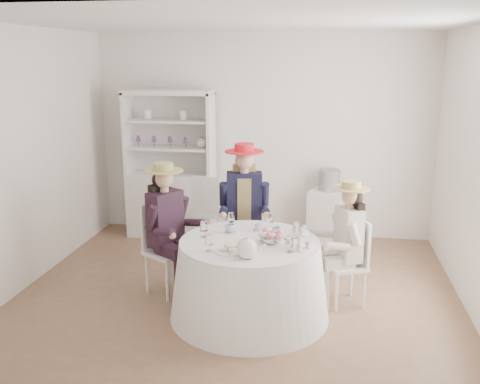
# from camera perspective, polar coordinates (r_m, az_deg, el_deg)

# --- Properties ---
(ground) EXTENTS (4.50, 4.50, 0.00)m
(ground) POSITION_cam_1_polar(r_m,az_deg,el_deg) (5.69, -0.16, -10.55)
(ground) COLOR brown
(ground) RESTS_ON ground
(ceiling) EXTENTS (4.50, 4.50, 0.00)m
(ceiling) POSITION_cam_1_polar(r_m,az_deg,el_deg) (5.18, -0.19, 17.72)
(ceiling) COLOR white
(ceiling) RESTS_ON wall_back
(wall_back) EXTENTS (4.50, 0.00, 4.50)m
(wall_back) POSITION_cam_1_polar(r_m,az_deg,el_deg) (7.22, 2.43, 5.98)
(wall_back) COLOR white
(wall_back) RESTS_ON ground
(wall_front) EXTENTS (4.50, 0.00, 4.50)m
(wall_front) POSITION_cam_1_polar(r_m,az_deg,el_deg) (3.37, -5.74, -3.73)
(wall_front) COLOR white
(wall_front) RESTS_ON ground
(wall_left) EXTENTS (0.00, 4.50, 4.50)m
(wall_left) POSITION_cam_1_polar(r_m,az_deg,el_deg) (6.05, -21.73, 3.37)
(wall_left) COLOR white
(wall_left) RESTS_ON ground
(wall_right) EXTENTS (0.00, 4.50, 4.50)m
(wall_right) POSITION_cam_1_polar(r_m,az_deg,el_deg) (5.39, 24.17, 1.89)
(wall_right) COLOR white
(wall_right) RESTS_ON ground
(tea_table) EXTENTS (1.49, 1.49, 0.74)m
(tea_table) POSITION_cam_1_polar(r_m,az_deg,el_deg) (5.06, 1.02, -9.25)
(tea_table) COLOR white
(tea_table) RESTS_ON ground
(hutch) EXTENTS (1.25, 0.66, 1.97)m
(hutch) POSITION_cam_1_polar(r_m,az_deg,el_deg) (7.29, -7.30, 0.74)
(hutch) COLOR silver
(hutch) RESTS_ON ground
(side_table) EXTENTS (0.56, 0.56, 0.70)m
(side_table) POSITION_cam_1_polar(r_m,az_deg,el_deg) (7.14, 9.36, -2.53)
(side_table) COLOR silver
(side_table) RESTS_ON ground
(hatbox) EXTENTS (0.30, 0.30, 0.27)m
(hatbox) POSITION_cam_1_polar(r_m,az_deg,el_deg) (7.02, 9.51, 1.27)
(hatbox) COLOR black
(hatbox) RESTS_ON side_table
(guest_left) EXTENTS (0.59, 0.54, 1.37)m
(guest_left) POSITION_cam_1_polar(r_m,az_deg,el_deg) (5.45, -7.80, -3.11)
(guest_left) COLOR silver
(guest_left) RESTS_ON ground
(guest_mid) EXTENTS (0.55, 0.58, 1.49)m
(guest_mid) POSITION_cam_1_polar(r_m,az_deg,el_deg) (5.82, 0.45, -1.13)
(guest_mid) COLOR silver
(guest_mid) RESTS_ON ground
(guest_right) EXTENTS (0.52, 0.47, 1.25)m
(guest_right) POSITION_cam_1_polar(r_m,az_deg,el_deg) (5.28, 11.28, -4.64)
(guest_right) COLOR silver
(guest_right) RESTS_ON ground
(spare_chair) EXTENTS (0.44, 0.44, 0.96)m
(spare_chair) POSITION_cam_1_polar(r_m,az_deg,el_deg) (6.79, -3.35, -1.81)
(spare_chair) COLOR silver
(spare_chair) RESTS_ON ground
(teacup_a) EXTENTS (0.10, 0.10, 0.08)m
(teacup_a) POSITION_cam_1_polar(r_m,az_deg,el_deg) (5.14, -1.06, -3.95)
(teacup_a) COLOR white
(teacup_a) RESTS_ON tea_table
(teacup_b) EXTENTS (0.08, 0.08, 0.06)m
(teacup_b) POSITION_cam_1_polar(r_m,az_deg,el_deg) (5.20, 1.88, -3.85)
(teacup_b) COLOR white
(teacup_b) RESTS_ON tea_table
(teacup_c) EXTENTS (0.11, 0.11, 0.07)m
(teacup_c) POSITION_cam_1_polar(r_m,az_deg,el_deg) (5.06, 3.91, -4.28)
(teacup_c) COLOR white
(teacup_c) RESTS_ON tea_table
(flower_bowl) EXTENTS (0.30, 0.30, 0.06)m
(flower_bowl) POSITION_cam_1_polar(r_m,az_deg,el_deg) (4.88, 3.33, -5.10)
(flower_bowl) COLOR white
(flower_bowl) RESTS_ON tea_table
(flower_arrangement) EXTENTS (0.17, 0.17, 0.06)m
(flower_arrangement) POSITION_cam_1_polar(r_m,az_deg,el_deg) (4.86, 3.52, -4.52)
(flower_arrangement) COLOR pink
(flower_arrangement) RESTS_ON tea_table
(table_teapot) EXTENTS (0.25, 0.18, 0.19)m
(table_teapot) POSITION_cam_1_polar(r_m,az_deg,el_deg) (4.50, 0.75, -6.05)
(table_teapot) COLOR white
(table_teapot) RESTS_ON tea_table
(sandwich_plate) EXTENTS (0.25, 0.25, 0.05)m
(sandwich_plate) POSITION_cam_1_polar(r_m,az_deg,el_deg) (4.65, -1.12, -6.25)
(sandwich_plate) COLOR white
(sandwich_plate) RESTS_ON tea_table
(cupcake_stand) EXTENTS (0.22, 0.22, 0.20)m
(cupcake_stand) POSITION_cam_1_polar(r_m,az_deg,el_deg) (4.74, 6.37, -5.17)
(cupcake_stand) COLOR white
(cupcake_stand) RESTS_ON tea_table
(stemware_set) EXTENTS (0.94, 0.94, 0.15)m
(stemware_set) POSITION_cam_1_polar(r_m,az_deg,el_deg) (4.90, 1.04, -4.42)
(stemware_set) COLOR white
(stemware_set) RESTS_ON tea_table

